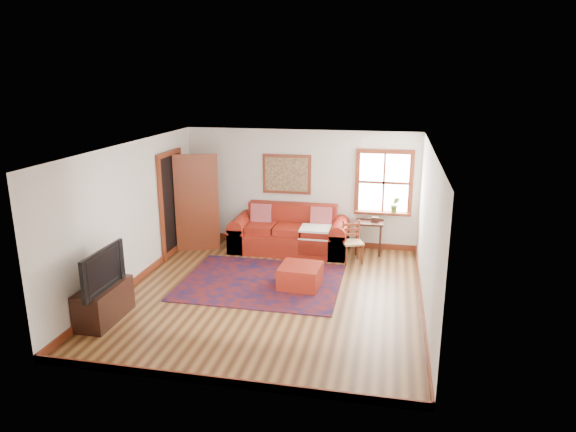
% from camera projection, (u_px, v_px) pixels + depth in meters
% --- Properties ---
extents(ground, '(5.50, 5.50, 0.00)m').
position_uv_depth(ground, '(272.00, 294.00, 8.74)').
color(ground, '#472813').
rests_on(ground, ground).
extents(room_envelope, '(5.04, 5.54, 2.52)m').
position_uv_depth(room_envelope, '(271.00, 199.00, 8.31)').
color(room_envelope, silver).
rests_on(room_envelope, ground).
extents(window, '(1.18, 0.20, 1.38)m').
position_uv_depth(window, '(385.00, 189.00, 10.60)').
color(window, white).
rests_on(window, ground).
extents(doorway, '(0.89, 1.08, 2.14)m').
position_uv_depth(doorway, '(187.00, 202.00, 10.57)').
color(doorway, black).
rests_on(doorway, ground).
extents(framed_artwork, '(1.05, 0.07, 0.85)m').
position_uv_depth(framed_artwork, '(287.00, 174.00, 10.95)').
color(framed_artwork, maroon).
rests_on(framed_artwork, ground).
extents(persian_rug, '(2.82, 2.26, 0.02)m').
position_uv_depth(persian_rug, '(261.00, 282.00, 9.21)').
color(persian_rug, '#5A120C').
rests_on(persian_rug, ground).
extents(red_leather_sofa, '(2.44, 1.01, 0.95)m').
position_uv_depth(red_leather_sofa, '(290.00, 236.00, 10.83)').
color(red_leather_sofa, maroon).
rests_on(red_leather_sofa, ground).
extents(red_ottoman, '(0.73, 0.73, 0.40)m').
position_uv_depth(red_ottoman, '(300.00, 276.00, 8.97)').
color(red_ottoman, maroon).
rests_on(red_ottoman, ground).
extents(side_table, '(0.57, 0.43, 0.69)m').
position_uv_depth(side_table, '(369.00, 227.00, 10.58)').
color(side_table, '#321810').
rests_on(side_table, ground).
extents(ladder_back_chair, '(0.48, 0.47, 0.82)m').
position_uv_depth(ladder_back_chair, '(352.00, 240.00, 10.14)').
color(ladder_back_chair, tan).
rests_on(ladder_back_chair, ground).
extents(media_cabinet, '(0.46, 1.02, 0.56)m').
position_uv_depth(media_cabinet, '(104.00, 303.00, 7.74)').
color(media_cabinet, '#321810').
rests_on(media_cabinet, ground).
extents(television, '(0.14, 1.08, 0.62)m').
position_uv_depth(television, '(97.00, 269.00, 7.45)').
color(television, black).
rests_on(television, media_cabinet).
extents(candle_hurricane, '(0.12, 0.12, 0.18)m').
position_uv_depth(candle_hurricane, '(118.00, 271.00, 7.99)').
color(candle_hurricane, silver).
rests_on(candle_hurricane, media_cabinet).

